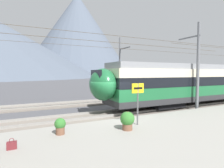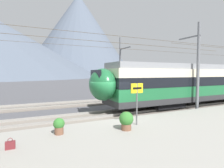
{
  "view_description": "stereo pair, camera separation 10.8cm",
  "coord_description": "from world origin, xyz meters",
  "views": [
    {
      "loc": [
        -4.98,
        -10.32,
        3.06
      ],
      "look_at": [
        1.87,
        3.77,
        2.12
      ],
      "focal_mm": 28.59,
      "sensor_mm": 36.0,
      "label": 1
    },
    {
      "loc": [
        -4.88,
        -10.37,
        3.06
      ],
      "look_at": [
        1.87,
        3.77,
        2.12
      ],
      "focal_mm": 28.59,
      "sensor_mm": 36.0,
      "label": 2
    }
  ],
  "objects": [
    {
      "name": "track_near",
      "position": [
        0.0,
        1.16,
        0.07
      ],
      "size": [
        120.0,
        3.0,
        0.28
      ],
      "color": "slate",
      "rests_on": "ground"
    },
    {
      "name": "potted_plant_platform_edge",
      "position": [
        -0.72,
        -3.2,
        0.88
      ],
      "size": [
        0.68,
        0.68,
        0.87
      ],
      "color": "brown",
      "rests_on": "platform_slab"
    },
    {
      "name": "ground_plane",
      "position": [
        0.0,
        0.0,
        0.0
      ],
      "size": [
        400.0,
        400.0,
        0.0
      ],
      "primitive_type": "plane",
      "color": "#4C4C51"
    },
    {
      "name": "catenary_mast_far_side",
      "position": [
        5.56,
        8.97,
        3.94
      ],
      "size": [
        38.04,
        2.56,
        7.44
      ],
      "color": "slate",
      "rests_on": "ground"
    },
    {
      "name": "track_far",
      "position": [
        0.0,
        6.88,
        0.07
      ],
      "size": [
        120.0,
        3.0,
        0.28
      ],
      "color": "slate",
      "rests_on": "ground"
    },
    {
      "name": "train_near_platform",
      "position": [
        12.79,
        1.16,
        2.23
      ],
      "size": [
        27.34,
        2.88,
        4.27
      ],
      "color": "#2D2D30",
      "rests_on": "track_near"
    },
    {
      "name": "catenary_mast_mid",
      "position": [
        7.21,
        -0.54,
        3.74
      ],
      "size": [
        38.04,
        2.14,
        7.02
      ],
      "color": "slate",
      "rests_on": "ground"
    },
    {
      "name": "potted_plant_by_shelter",
      "position": [
        -3.67,
        -2.45,
        0.79
      ],
      "size": [
        0.49,
        0.49,
        0.72
      ],
      "color": "brown",
      "rests_on": "platform_slab"
    },
    {
      "name": "platform_slab",
      "position": [
        0.0,
        -5.07,
        0.2
      ],
      "size": [
        120.0,
        7.94,
        0.39
      ],
      "primitive_type": "cube",
      "color": "gray",
      "rests_on": "ground"
    },
    {
      "name": "mountain_central_peak",
      "position": [
        49.86,
        192.54,
        46.3
      ],
      "size": [
        124.01,
        124.01,
        92.6
      ],
      "primitive_type": "cone",
      "color": "#515B6B",
      "rests_on": "ground"
    },
    {
      "name": "handbag_beside_passenger",
      "position": [
        -5.48,
        -3.27,
        0.53
      ],
      "size": [
        0.32,
        0.18,
        0.4
      ],
      "color": "maroon",
      "rests_on": "platform_slab"
    },
    {
      "name": "platform_sign",
      "position": [
        0.2,
        -2.7,
        1.98
      ],
      "size": [
        0.7,
        0.08,
        2.16
      ],
      "color": "#59595B",
      "rests_on": "platform_slab"
    }
  ]
}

